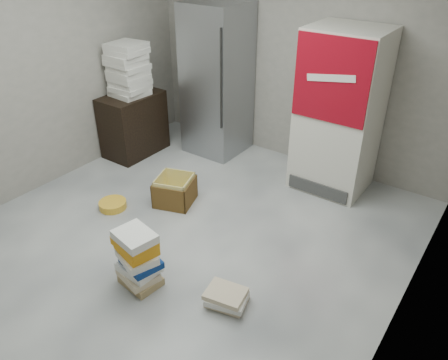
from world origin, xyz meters
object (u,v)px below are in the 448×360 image
at_px(steel_fridge, 217,81).
at_px(phonebook_stack_main, 138,258).
at_px(coke_cooler, 339,112).
at_px(wood_shelf, 134,124).
at_px(cardboard_box, 175,192).

relative_size(steel_fridge, phonebook_stack_main, 3.44).
height_order(coke_cooler, wood_shelf, coke_cooler).
bearing_deg(cardboard_box, phonebook_stack_main, -81.19).
relative_size(wood_shelf, phonebook_stack_main, 1.45).
distance_m(coke_cooler, wood_shelf, 2.63).
bearing_deg(coke_cooler, phonebook_stack_main, -104.28).
bearing_deg(wood_shelf, phonebook_stack_main, -43.92).
distance_m(wood_shelf, phonebook_stack_main, 2.56).
distance_m(coke_cooler, cardboard_box, 1.99).
xyz_separation_m(steel_fridge, cardboard_box, (0.42, -1.37, -0.82)).
height_order(coke_cooler, cardboard_box, coke_cooler).
height_order(steel_fridge, cardboard_box, steel_fridge).
xyz_separation_m(coke_cooler, wood_shelf, (-2.48, -0.72, -0.50)).
height_order(wood_shelf, cardboard_box, wood_shelf).
xyz_separation_m(phonebook_stack_main, cardboard_box, (-0.59, 1.14, -0.15)).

